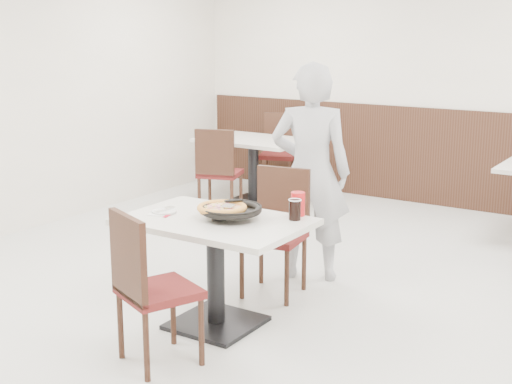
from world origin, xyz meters
The scene contains 19 objects.
floor centered at (0.00, 0.00, 0.00)m, with size 7.00×7.00×0.00m, color #ADADA8.
wall_back centered at (0.00, 3.50, 1.40)m, with size 6.00×0.04×2.80m, color beige.
wainscot_back centered at (0.00, 3.48, 0.55)m, with size 5.90×0.03×1.10m, color black.
main_table centered at (-0.01, -0.60, 0.38)m, with size 1.20×0.80×0.75m, color beige, non-canonical shape.
chair_near centered at (0.02, -1.22, 0.47)m, with size 0.42×0.42×0.95m, color black, non-canonical shape.
chair_far centered at (0.01, 0.10, 0.47)m, with size 0.42×0.42×0.95m, color black, non-canonical shape.
trivet centered at (0.02, -0.59, 0.77)m, with size 0.11×0.11×0.04m, color black.
pizza_pan centered at (0.08, -0.55, 0.79)m, with size 0.33×0.33×0.01m, color black.
pizza centered at (0.03, -0.58, 0.81)m, with size 0.30×0.30×0.02m, color gold.
pizza_server centered at (0.07, -0.57, 0.84)m, with size 0.08×0.10×0.00m, color white.
napkin centered at (-0.41, -0.69, 0.75)m, with size 0.14×0.14×0.00m, color silver.
side_plate centered at (-0.40, -0.66, 0.76)m, with size 0.17×0.17×0.01m, color silver.
fork centered at (-0.40, -0.66, 0.77)m, with size 0.02×0.18×0.00m, color white.
cola_glass centered at (0.44, -0.33, 0.81)m, with size 0.08×0.08×0.13m, color black.
red_cup centered at (0.40, -0.23, 0.83)m, with size 0.09×0.09×0.16m, color red.
diner_person centered at (0.05, 0.59, 0.87)m, with size 0.63×0.41×1.73m, color #B3B3B8.
bg_table_left centered at (-1.69, 2.43, 0.38)m, with size 1.20×0.80×0.75m, color beige, non-canonical shape.
bg_chair_left_near centered at (-1.72, 1.82, 0.47)m, with size 0.42×0.42×0.95m, color black, non-canonical shape.
bg_chair_left_far centered at (-1.76, 3.08, 0.47)m, with size 0.42×0.42×0.95m, color black, non-canonical shape.
Camera 1 is at (2.68, -4.26, 1.99)m, focal length 50.00 mm.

